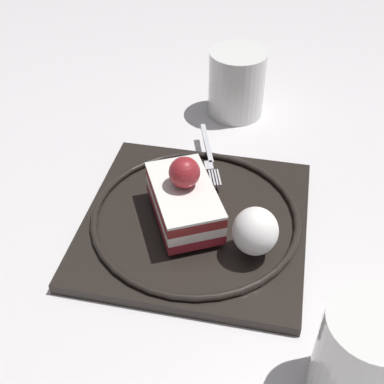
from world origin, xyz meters
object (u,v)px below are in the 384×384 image
at_px(fork, 210,156).
at_px(drink_glass_far, 360,362).
at_px(whipped_cream_dollop, 255,231).
at_px(drink_glass_near, 236,87).
at_px(dessert_plate, 192,219).
at_px(cake_slice, 185,196).

height_order(fork, drink_glass_far, drink_glass_far).
height_order(whipped_cream_dollop, drink_glass_far, drink_glass_far).
bearing_deg(drink_glass_near, dessert_plate, 86.64).
xyz_separation_m(fork, drink_glass_far, (-0.16, 0.26, 0.02)).
bearing_deg(cake_slice, drink_glass_near, -95.12).
xyz_separation_m(cake_slice, drink_glass_far, (-0.17, 0.16, -0.00)).
bearing_deg(cake_slice, whipped_cream_dollop, 154.06).
relative_size(cake_slice, fork, 1.00).
relative_size(dessert_plate, cake_slice, 1.97).
bearing_deg(fork, dessert_plate, 89.23).
bearing_deg(drink_glass_far, whipped_cream_dollop, -52.43).
relative_size(dessert_plate, drink_glass_near, 2.57).
bearing_deg(cake_slice, dessert_plate, -175.70).
xyz_separation_m(dessert_plate, fork, (-0.00, -0.10, 0.01)).
xyz_separation_m(whipped_cream_dollop, drink_glass_near, (0.06, -0.28, -0.00)).
height_order(whipped_cream_dollop, drink_glass_near, drink_glass_near).
distance_m(dessert_plate, drink_glass_near, 0.24).
relative_size(dessert_plate, drink_glass_far, 2.44).
height_order(dessert_plate, drink_glass_near, drink_glass_near).
bearing_deg(fork, drink_glass_far, 122.04).
height_order(cake_slice, fork, cake_slice).
bearing_deg(dessert_plate, fork, -90.77).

